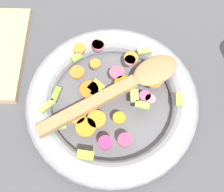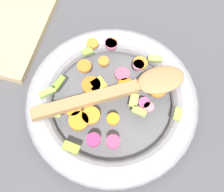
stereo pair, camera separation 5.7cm
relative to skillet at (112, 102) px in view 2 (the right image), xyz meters
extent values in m
plane|color=#4C4C51|center=(0.00, 0.00, -0.02)|extent=(4.00, 4.00, 0.00)
cylinder|color=slate|center=(0.00, 0.00, -0.02)|extent=(0.28, 0.28, 0.01)
torus|color=#9E9EA5|center=(0.00, 0.00, 0.00)|extent=(0.33, 0.33, 0.05)
cylinder|color=orange|center=(0.10, 0.07, 0.03)|extent=(0.03, 0.03, 0.01)
cylinder|color=orange|center=(-0.04, -0.01, 0.03)|extent=(0.03, 0.03, 0.01)
cylinder|color=orange|center=(0.04, -0.05, 0.03)|extent=(0.03, 0.03, 0.01)
cylinder|color=orange|center=(0.08, -0.04, 0.03)|extent=(0.03, 0.03, 0.01)
cylinder|color=orange|center=(0.07, 0.03, 0.03)|extent=(0.03, 0.03, 0.01)
cylinder|color=orange|center=(-0.05, 0.03, 0.03)|extent=(0.04, 0.04, 0.01)
cylinder|color=orange|center=(0.03, -0.08, 0.03)|extent=(0.05, 0.05, 0.01)
cylinder|color=orange|center=(-0.06, 0.04, 0.03)|extent=(0.04, 0.04, 0.01)
cylinder|color=orange|center=(0.05, 0.07, 0.03)|extent=(0.04, 0.04, 0.01)
cylinder|color=orange|center=(-0.04, 0.06, 0.03)|extent=(0.04, 0.04, 0.01)
cylinder|color=orange|center=(0.01, 0.04, 0.03)|extent=(0.05, 0.05, 0.01)
cylinder|color=orange|center=(0.11, 0.03, 0.03)|extent=(0.03, 0.03, 0.01)
cylinder|color=orange|center=(0.04, -0.06, 0.03)|extent=(0.03, 0.03, 0.01)
cylinder|color=orange|center=(0.02, -0.02, 0.03)|extent=(0.05, 0.05, 0.01)
cube|color=#AFD356|center=(0.00, -0.04, 0.03)|extent=(0.03, 0.02, 0.01)
cube|color=#9FCD4F|center=(-0.02, -0.06, 0.03)|extent=(0.02, 0.03, 0.01)
cube|color=#B3D751|center=(0.00, 0.03, 0.03)|extent=(0.03, 0.03, 0.01)
cube|color=#90B635|center=(0.04, -0.08, 0.03)|extent=(0.01, 0.03, 0.01)
cube|color=#81C235|center=(0.00, 0.10, 0.03)|extent=(0.03, 0.02, 0.01)
cube|color=#A6DB4B|center=(-0.01, -0.12, 0.03)|extent=(0.02, 0.01, 0.01)
cube|color=#84B141|center=(0.08, 0.07, 0.03)|extent=(0.02, 0.02, 0.01)
cube|color=#94D14E|center=(-0.02, 0.12, 0.03)|extent=(0.03, 0.03, 0.01)
cube|color=#B2CC5C|center=(0.10, -0.06, 0.03)|extent=(0.02, 0.03, 0.01)
cube|color=#8FAD39|center=(-0.11, 0.04, 0.03)|extent=(0.02, 0.03, 0.01)
cube|color=#ABD15C|center=(-0.06, 0.10, 0.03)|extent=(0.02, 0.03, 0.01)
cylinder|color=#D74372|center=(0.11, 0.03, 0.03)|extent=(0.02, 0.02, 0.01)
cylinder|color=#D53F71|center=(0.04, -0.09, 0.03)|extent=(0.02, 0.02, 0.01)
cylinder|color=#D15372|center=(0.05, -0.01, 0.03)|extent=(0.04, 0.04, 0.01)
cylinder|color=pink|center=(0.08, -0.03, 0.03)|extent=(0.03, 0.03, 0.01)
cylinder|color=pink|center=(0.11, 0.03, 0.03)|extent=(0.03, 0.03, 0.01)
cylinder|color=#D54D81|center=(0.00, -0.06, 0.03)|extent=(0.03, 0.03, 0.01)
cylinder|color=pink|center=(0.06, -0.09, 0.03)|extent=(0.04, 0.04, 0.01)
cylinder|color=#DB7C83|center=(-0.01, -0.07, 0.03)|extent=(0.03, 0.03, 0.01)
cylinder|color=#C9326C|center=(-0.09, 0.01, 0.03)|extent=(0.03, 0.03, 0.01)
cylinder|color=#E7426E|center=(-0.08, -0.02, 0.03)|extent=(0.03, 0.03, 0.01)
cube|color=yellow|center=(0.02, 0.03, 0.03)|extent=(0.03, 0.03, 0.01)
cube|color=#A87F51|center=(-0.03, 0.04, 0.04)|extent=(0.12, 0.18, 0.01)
ellipsoid|color=#A87F51|center=(0.05, -0.08, 0.04)|extent=(0.09, 0.11, 0.01)
cube|color=tan|center=(0.11, 0.29, -0.01)|extent=(0.23, 0.19, 0.02)
camera|label=1|loc=(-0.24, -0.01, 0.55)|focal=50.00mm
camera|label=2|loc=(-0.24, -0.06, 0.55)|focal=50.00mm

